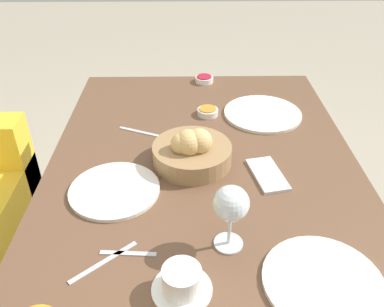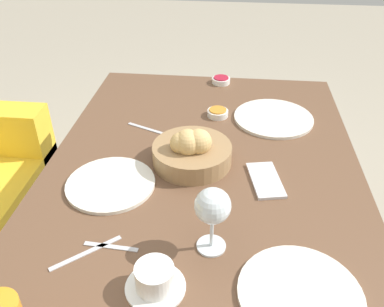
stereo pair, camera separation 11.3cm
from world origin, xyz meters
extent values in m
cube|color=brown|center=(0.00, 0.00, 0.75)|extent=(1.35, 0.87, 0.03)
cube|color=brown|center=(0.62, -0.39, 0.36)|extent=(0.06, 0.06, 0.73)
cube|color=brown|center=(0.62, 0.39, 0.36)|extent=(0.06, 0.06, 0.73)
cylinder|color=#99754C|center=(0.08, 0.03, 0.79)|extent=(0.22, 0.22, 0.05)
sphere|color=tan|center=(0.07, 0.01, 0.84)|extent=(0.07, 0.07, 0.07)
sphere|color=tan|center=(0.06, 0.04, 0.84)|extent=(0.07, 0.07, 0.07)
sphere|color=tan|center=(0.06, 0.06, 0.84)|extent=(0.06, 0.06, 0.06)
sphere|color=tan|center=(0.06, 0.04, 0.84)|extent=(0.07, 0.07, 0.07)
cylinder|color=silver|center=(-0.34, -0.22, 0.77)|extent=(0.24, 0.24, 0.01)
cylinder|color=silver|center=(0.35, -0.21, 0.77)|extent=(0.26, 0.26, 0.01)
cylinder|color=silver|center=(-0.05, 0.23, 0.77)|extent=(0.23, 0.23, 0.01)
cylinder|color=silver|center=(-0.23, -0.04, 0.77)|extent=(0.06, 0.06, 0.00)
cylinder|color=silver|center=(-0.23, -0.04, 0.81)|extent=(0.01, 0.01, 0.07)
sphere|color=silver|center=(-0.23, -0.04, 0.88)|extent=(0.08, 0.08, 0.08)
cylinder|color=white|center=(-0.35, 0.06, 0.77)|extent=(0.12, 0.12, 0.01)
cylinder|color=white|center=(-0.35, 0.06, 0.80)|extent=(0.08, 0.08, 0.05)
cylinder|color=white|center=(0.62, -0.02, 0.77)|extent=(0.07, 0.07, 0.02)
cylinder|color=#A3192D|center=(0.62, -0.02, 0.79)|extent=(0.06, 0.06, 0.00)
cylinder|color=white|center=(0.35, -0.02, 0.77)|extent=(0.07, 0.07, 0.02)
cylinder|color=#C67F28|center=(0.35, -0.02, 0.79)|extent=(0.06, 0.06, 0.00)
cube|color=#B7B7BC|center=(0.24, 0.19, 0.77)|extent=(0.07, 0.15, 0.00)
cube|color=#B7B7BC|center=(-0.28, 0.22, 0.77)|extent=(0.11, 0.13, 0.00)
cube|color=#B7B7BC|center=(-0.26, 0.17, 0.77)|extent=(0.02, 0.12, 0.00)
cube|color=silver|center=(0.01, -0.17, 0.77)|extent=(0.16, 0.10, 0.01)
camera|label=1|loc=(-0.85, 0.05, 1.43)|focal=38.00mm
camera|label=2|loc=(-0.85, -0.07, 1.43)|focal=38.00mm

